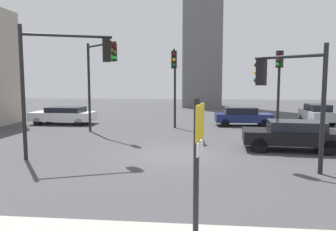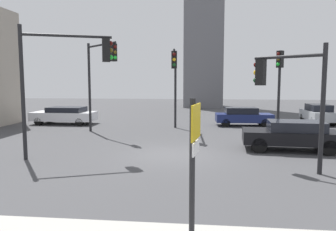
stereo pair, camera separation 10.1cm
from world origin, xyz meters
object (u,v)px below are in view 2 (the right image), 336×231
traffic_light_2 (175,73)px  traffic_light_4 (279,77)px  traffic_light_0 (100,68)px  direction_sign (194,159)px  car_3 (318,114)px  traffic_light_3 (288,85)px  car_0 (292,135)px  car_4 (65,115)px  traffic_light_1 (64,66)px  car_2 (243,116)px

traffic_light_2 → traffic_light_4: bearing=80.8°
traffic_light_4 → traffic_light_0: bearing=-40.0°
direction_sign → car_3: (9.10, 20.26, -1.10)m
traffic_light_2 → car_3: size_ratio=1.29×
traffic_light_3 → car_0: bearing=-73.4°
traffic_light_2 → car_4: bearing=-112.2°
direction_sign → traffic_light_2: traffic_light_2 is taller
direction_sign → traffic_light_1: size_ratio=0.51×
car_3 → direction_sign: bearing=157.1°
direction_sign → traffic_light_2: (-1.58, 15.07, 1.91)m
traffic_light_4 → car_0: traffic_light_4 is taller
direction_sign → car_0: size_ratio=0.62×
car_4 → traffic_light_4: bearing=167.4°
car_2 → traffic_light_4: bearing=-71.3°
traffic_light_1 → traffic_light_3: bearing=-26.8°
traffic_light_0 → traffic_light_3: bearing=7.3°
direction_sign → traffic_light_0: 15.11m
traffic_light_0 → car_2: bearing=71.4°
traffic_light_4 → car_2: 5.14m
direction_sign → traffic_light_4: size_ratio=0.55×
traffic_light_0 → car_0: size_ratio=1.26×
car_3 → traffic_light_1: bearing=132.0°
traffic_light_4 → direction_sign: bearing=27.7°
car_0 → car_4: 16.79m
traffic_light_0 → car_3: size_ratio=1.39×
traffic_light_2 → traffic_light_4: size_ratio=1.03×
car_0 → car_3: car_3 is taller
car_4 → traffic_light_2: bearing=162.0°
traffic_light_2 → car_2: traffic_light_2 is taller
car_0 → car_2: bearing=-77.4°
direction_sign → car_0: 10.92m
traffic_light_1 → car_3: traffic_light_1 is taller
traffic_light_0 → car_2: traffic_light_0 is taller
traffic_light_1 → car_2: 14.34m
traffic_light_0 → car_0: bearing=24.3°
traffic_light_3 → car_4: 17.85m
traffic_light_3 → car_4: size_ratio=0.96×
traffic_light_3 → car_3: (5.83, 13.52, -2.32)m
traffic_light_3 → car_3: size_ratio=1.11×
traffic_light_1 → car_2: bearing=29.6°
traffic_light_0 → car_3: traffic_light_0 is taller
traffic_light_0 → traffic_light_3: (9.31, -6.94, -0.93)m
traffic_light_1 → car_2: (8.82, 10.86, -3.16)m
traffic_light_2 → car_4: size_ratio=1.11×
car_3 → car_4: car_3 is taller
traffic_light_2 → traffic_light_0: bearing=-76.2°
direction_sign → car_3: direction_sign is taller
car_4 → car_0: bearing=151.9°
traffic_light_1 → traffic_light_4: 12.44m
traffic_light_1 → car_0: traffic_light_1 is taller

